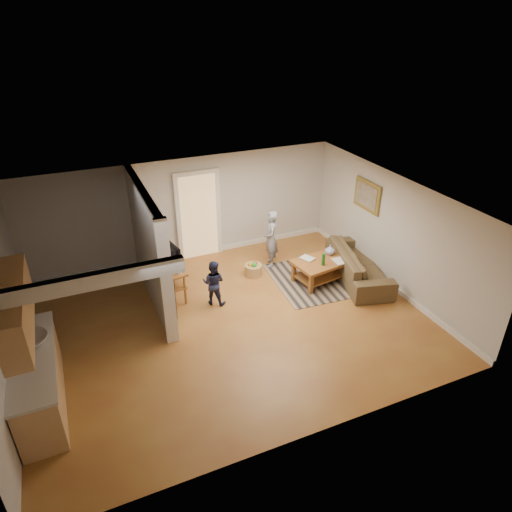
# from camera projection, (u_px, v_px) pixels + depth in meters

# --- Properties ---
(ground) EXTENTS (7.50, 7.50, 0.00)m
(ground) POSITION_uv_depth(u_px,v_px,m) (231.00, 322.00, 9.02)
(ground) COLOR brown
(ground) RESTS_ON ground
(room_shell) EXTENTS (7.54, 6.02, 2.52)m
(room_shell) POSITION_uv_depth(u_px,v_px,m) (166.00, 259.00, 8.30)
(room_shell) COLOR beige
(room_shell) RESTS_ON ground
(area_rug) EXTENTS (2.86, 2.18, 0.01)m
(area_rug) POSITION_uv_depth(u_px,v_px,m) (332.00, 275.00, 10.60)
(area_rug) COLOR black
(area_rug) RESTS_ON ground
(sofa) EXTENTS (1.49, 2.48, 0.68)m
(sofa) POSITION_uv_depth(u_px,v_px,m) (357.00, 277.00, 10.56)
(sofa) COLOR #413220
(sofa) RESTS_ON ground
(coffee_table) EXTENTS (1.45, 0.98, 0.80)m
(coffee_table) POSITION_uv_depth(u_px,v_px,m) (324.00, 264.00, 10.25)
(coffee_table) COLOR brown
(coffee_table) RESTS_ON ground
(tv_console) EXTENTS (0.63, 1.23, 1.01)m
(tv_console) POSITION_uv_depth(u_px,v_px,m) (168.00, 268.00, 9.58)
(tv_console) COLOR brown
(tv_console) RESTS_ON ground
(speaker_left) EXTENTS (0.12, 0.12, 0.91)m
(speaker_left) POSITION_uv_depth(u_px,v_px,m) (173.00, 300.00, 8.91)
(speaker_left) COLOR black
(speaker_left) RESTS_ON ground
(speaker_right) EXTENTS (0.11, 0.11, 0.88)m
(speaker_right) POSITION_uv_depth(u_px,v_px,m) (150.00, 253.00, 10.64)
(speaker_right) COLOR black
(speaker_right) RESTS_ON ground
(toy_basket) EXTENTS (0.40, 0.40, 0.36)m
(toy_basket) POSITION_uv_depth(u_px,v_px,m) (253.00, 269.00, 10.56)
(toy_basket) COLOR #9B7743
(toy_basket) RESTS_ON ground
(child) EXTENTS (0.48, 0.59, 1.39)m
(child) POSITION_uv_depth(u_px,v_px,m) (270.00, 264.00, 11.06)
(child) COLOR gray
(child) RESTS_ON ground
(toddler) EXTENTS (0.61, 0.59, 0.99)m
(toddler) POSITION_uv_depth(u_px,v_px,m) (215.00, 303.00, 9.62)
(toddler) COLOR #1D213E
(toddler) RESTS_ON ground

